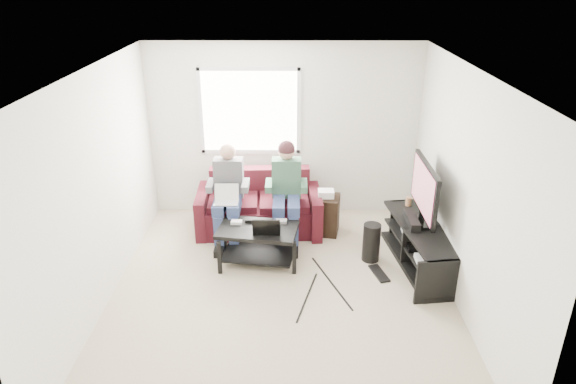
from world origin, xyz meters
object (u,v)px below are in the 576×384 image
at_px(coffee_table, 258,237).
at_px(tv, 424,190).
at_px(subwoofer, 371,242).
at_px(end_table, 325,214).
at_px(sofa, 259,209).
at_px(tv_stand, 420,248).

height_order(coffee_table, tv, tv).
bearing_deg(subwoofer, coffee_table, -177.58).
distance_m(coffee_table, end_table, 1.23).
bearing_deg(end_table, subwoofer, -54.02).
distance_m(sofa, end_table, 0.97).
xyz_separation_m(tv_stand, tv, (-0.00, 0.10, 0.76)).
xyz_separation_m(coffee_table, subwoofer, (1.47, 0.06, -0.11)).
height_order(subwoofer, end_table, end_table).
relative_size(tv_stand, subwoofer, 3.33).
bearing_deg(end_table, coffee_table, -138.04).
bearing_deg(sofa, tv_stand, -25.67).
bearing_deg(tv_stand, sofa, 154.33).
xyz_separation_m(sofa, tv, (2.11, -0.92, 0.70)).
relative_size(coffee_table, tv_stand, 0.62).
bearing_deg(sofa, coffee_table, -87.60).
bearing_deg(end_table, tv, -34.22).
bearing_deg(coffee_table, tv_stand, -1.72).
bearing_deg(sofa, end_table, -7.76).
distance_m(tv, end_table, 1.57).
height_order(coffee_table, end_table, end_table).
xyz_separation_m(tv_stand, end_table, (-1.16, 0.89, 0.05)).
relative_size(tv_stand, end_table, 2.60).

